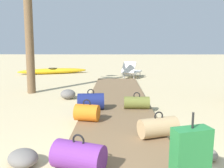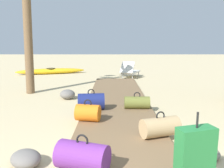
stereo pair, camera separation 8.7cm
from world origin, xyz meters
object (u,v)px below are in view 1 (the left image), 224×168
lounge_chair (132,71)px  duffel_bag_olive (137,103)px  duffel_bag_purple (79,156)px  duffel_bag_navy (91,101)px  kayak (53,71)px  duffel_bag_tan (158,127)px  suitcase_green (190,158)px  duffel_bag_orange (87,113)px

lounge_chair → duffel_bag_olive: bearing=-92.7°
duffel_bag_purple → duffel_bag_navy: bearing=92.8°
kayak → duffel_bag_navy: bearing=-68.5°
duffel_bag_tan → duffel_bag_purple: duffel_bag_purple is taller
duffel_bag_navy → suitcase_green: size_ratio=0.77×
duffel_bag_tan → duffel_bag_orange: bearing=148.3°
kayak → duffel_bag_tan: bearing=-64.8°
duffel_bag_olive → duffel_bag_navy: 1.11m
duffel_bag_navy → duffel_bag_tan: bearing=-51.0°
duffel_bag_olive → suitcase_green: bearing=-84.5°
suitcase_green → duffel_bag_tan: bearing=93.6°
duffel_bag_tan → duffel_bag_orange: size_ratio=1.35×
kayak → suitcase_green: bearing=-67.5°
duffel_bag_tan → duffel_bag_orange: 1.54m
duffel_bag_navy → duffel_bag_orange: 0.82m
duffel_bag_tan → duffel_bag_orange: (-1.31, 0.81, 0.00)m
lounge_chair → suitcase_green: bearing=-89.8°
duffel_bag_purple → kayak: 10.33m
duffel_bag_olive → lounge_chair: lounge_chair is taller
duffel_bag_navy → duffel_bag_orange: (0.01, -0.82, -0.03)m
duffel_bag_tan → duffel_bag_navy: size_ratio=1.10×
duffel_bag_orange → kayak: (-2.84, 8.01, -0.10)m
duffel_bag_olive → kayak: 8.12m
suitcase_green → kayak: (-4.25, 10.23, -0.27)m
duffel_bag_purple → duffel_bag_navy: size_ratio=1.09×
duffel_bag_orange → lounge_chair: lounge_chair is taller
duffel_bag_tan → kayak: bearing=115.2°
duffel_bag_purple → lounge_chair: lounge_chair is taller
duffel_bag_navy → suitcase_green: bearing=-65.1°
duffel_bag_purple → lounge_chair: (1.24, 8.46, 0.06)m
duffel_bag_tan → lounge_chair: (0.05, 7.38, 0.08)m
duffel_bag_tan → kayak: size_ratio=0.20×
duffel_bag_olive → duffel_bag_tan: 1.74m
suitcase_green → kayak: bearing=112.5°
duffel_bag_tan → duffel_bag_navy: 2.09m
suitcase_green → duffel_bag_navy: bearing=114.9°
duffel_bag_tan → duffel_bag_navy: (-1.32, 1.63, 0.03)m
duffel_bag_olive → duffel_bag_orange: 1.43m
duffel_bag_orange → lounge_chair: bearing=78.2°
duffel_bag_navy → duffel_bag_orange: duffel_bag_navy is taller
duffel_bag_purple → suitcase_green: 1.33m
duffel_bag_navy → duffel_bag_purple: bearing=-87.2°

